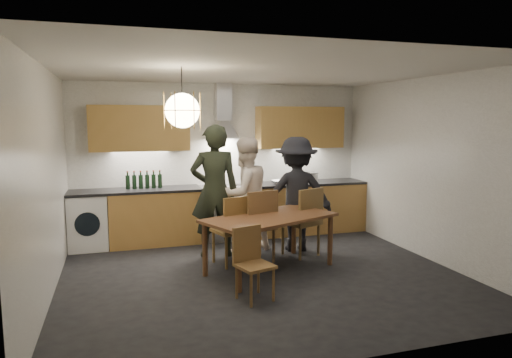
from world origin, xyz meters
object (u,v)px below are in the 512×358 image
object	(u,v)px
person_right	(296,194)
stock_pot	(312,177)
chair_front	(251,258)
chair_back_left	(234,226)
person_left	(215,191)
person_mid	(245,195)
mixing_bowl	(279,182)
wine_bottles	(144,180)
dining_table	(270,223)

from	to	relation	value
person_right	stock_pot	xyz separation A→B (m)	(0.72, 1.04, 0.11)
chair_front	person_right	xyz separation A→B (m)	(1.21, 1.65, 0.41)
person_right	chair_back_left	bearing A→B (deg)	34.43
person_left	person_mid	world-z (taller)	person_left
mixing_bowl	wine_bottles	xyz separation A→B (m)	(-2.25, 0.14, 0.11)
chair_back_left	person_mid	distance (m)	0.78
chair_front	person_mid	world-z (taller)	person_mid
mixing_bowl	chair_front	bearing A→B (deg)	-116.15
chair_back_left	mixing_bowl	distance (m)	1.85
dining_table	wine_bottles	world-z (taller)	wine_bottles
chair_back_left	chair_front	world-z (taller)	chair_back_left
chair_back_left	person_left	bearing A→B (deg)	-90.29
chair_back_left	person_right	world-z (taller)	person_right
chair_back_left	mixing_bowl	bearing A→B (deg)	-146.26
mixing_bowl	stock_pot	world-z (taller)	stock_pot
person_left	person_right	world-z (taller)	person_left
person_right	wine_bottles	size ratio (longest dim) A/B	3.05
chair_back_left	wine_bottles	xyz separation A→B (m)	(-1.09, 1.54, 0.49)
dining_table	person_mid	size ratio (longest dim) A/B	1.11
dining_table	stock_pot	size ratio (longest dim) A/B	8.82
person_right	mixing_bowl	bearing A→B (deg)	-82.17
person_mid	person_right	size ratio (longest dim) A/B	1.00
dining_table	person_left	world-z (taller)	person_left
person_left	wine_bottles	bearing A→B (deg)	-40.72
person_right	wine_bottles	world-z (taller)	person_right
person_left	person_mid	size ratio (longest dim) A/B	1.11
person_left	wine_bottles	world-z (taller)	person_left
person_mid	wine_bottles	world-z (taller)	person_mid
dining_table	chair_back_left	bearing A→B (deg)	117.15
chair_back_left	stock_pot	size ratio (longest dim) A/B	4.42
person_right	dining_table	bearing A→B (deg)	60.49
mixing_bowl	wine_bottles	world-z (taller)	wine_bottles
mixing_bowl	person_left	bearing A→B (deg)	-146.64
chair_front	person_right	bearing A→B (deg)	36.90
person_right	person_mid	bearing A→B (deg)	-0.37
person_mid	stock_pot	xyz separation A→B (m)	(1.49, 0.88, 0.11)
dining_table	wine_bottles	bearing A→B (deg)	106.03
chair_back_left	person_right	distance (m)	1.24
chair_back_left	stock_pot	distance (m)	2.40
chair_back_left	person_mid	world-z (taller)	person_mid
chair_front	mixing_bowl	xyz separation A→B (m)	(1.26, 2.57, 0.47)
person_right	mixing_bowl	world-z (taller)	person_right
chair_back_left	dining_table	bearing A→B (deg)	123.02
chair_back_left	wine_bottles	size ratio (longest dim) A/B	1.70
dining_table	chair_back_left	world-z (taller)	chair_back_left
chair_back_left	person_right	bearing A→B (deg)	-173.36
dining_table	wine_bottles	distance (m)	2.43
chair_back_left	stock_pot	xyz separation A→B (m)	(1.82, 1.51, 0.42)
chair_back_left	stock_pot	world-z (taller)	stock_pot
stock_pot	chair_back_left	bearing A→B (deg)	-140.30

